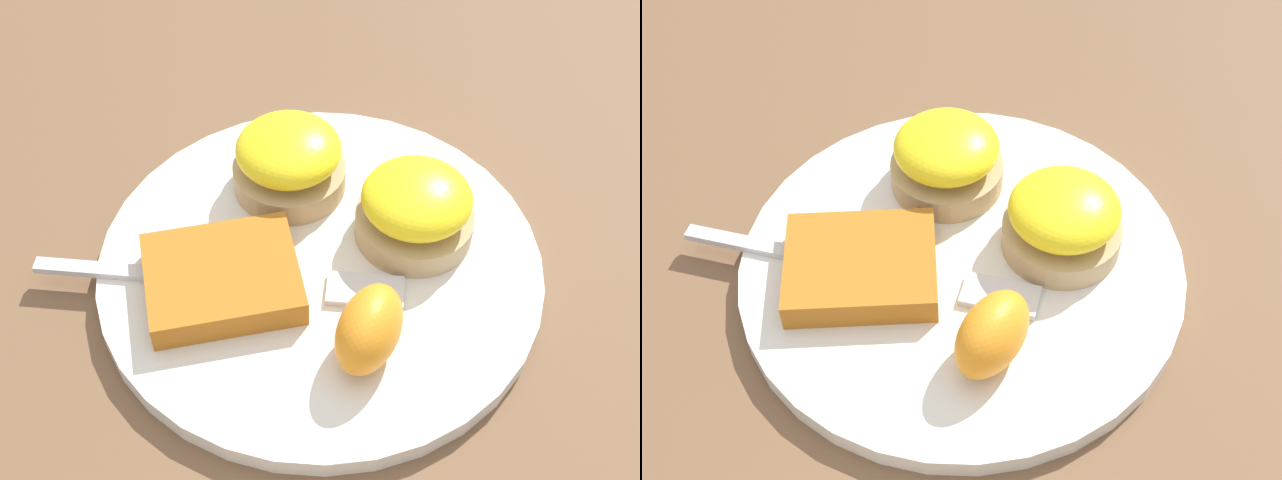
% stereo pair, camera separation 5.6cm
% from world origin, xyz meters
% --- Properties ---
extents(ground_plane, '(1.10, 1.10, 0.00)m').
position_xyz_m(ground_plane, '(0.00, 0.00, 0.00)').
color(ground_plane, brown).
extents(plate, '(0.29, 0.29, 0.01)m').
position_xyz_m(plate, '(0.00, 0.00, 0.01)').
color(plate, silver).
rests_on(plate, ground_plane).
extents(sandwich_benedict_left, '(0.08, 0.08, 0.05)m').
position_xyz_m(sandwich_benedict_left, '(0.06, 0.03, 0.04)').
color(sandwich_benedict_left, tan).
rests_on(sandwich_benedict_left, plate).
extents(sandwich_benedict_right, '(0.08, 0.08, 0.05)m').
position_xyz_m(sandwich_benedict_right, '(-0.03, 0.06, 0.04)').
color(sandwich_benedict_right, tan).
rests_on(sandwich_benedict_right, plate).
extents(hashbrown_patty, '(0.12, 0.11, 0.02)m').
position_xyz_m(hashbrown_patty, '(-0.06, -0.03, 0.02)').
color(hashbrown_patty, '#AB631B').
rests_on(hashbrown_patty, plate).
extents(orange_wedge, '(0.05, 0.07, 0.04)m').
position_xyz_m(orange_wedge, '(0.04, -0.06, 0.04)').
color(orange_wedge, orange).
rests_on(orange_wedge, plate).
extents(fork, '(0.24, 0.04, 0.00)m').
position_xyz_m(fork, '(-0.04, -0.03, 0.02)').
color(fork, silver).
rests_on(fork, plate).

